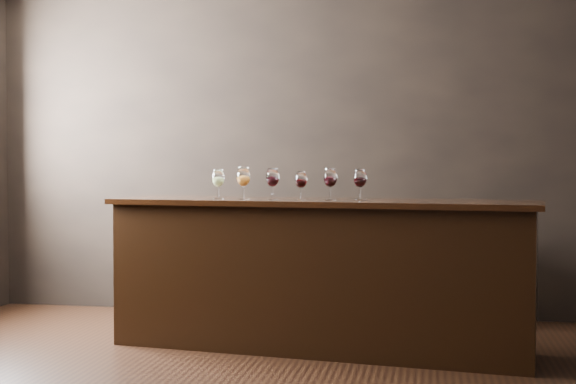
% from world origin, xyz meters
% --- Properties ---
extents(room_shell, '(5.02, 4.52, 2.81)m').
position_xyz_m(room_shell, '(-0.23, 0.11, 1.81)').
color(room_shell, black).
rests_on(room_shell, ground).
extents(bar_counter, '(2.84, 0.97, 0.97)m').
position_xyz_m(bar_counter, '(0.49, 0.98, 0.49)').
color(bar_counter, black).
rests_on(bar_counter, ground).
extents(bar_top, '(2.94, 1.05, 0.04)m').
position_xyz_m(bar_top, '(0.49, 0.98, 0.99)').
color(bar_top, black).
rests_on(bar_top, bar_counter).
extents(back_bar_shelf, '(2.22, 0.40, 0.80)m').
position_xyz_m(back_bar_shelf, '(0.08, 2.03, 0.40)').
color(back_bar_shelf, black).
rests_on(back_bar_shelf, ground).
extents(glass_white, '(0.09, 0.09, 0.20)m').
position_xyz_m(glass_white, '(-0.23, 1.01, 1.15)').
color(glass_white, white).
rests_on(glass_white, bar_top).
extents(glass_amber, '(0.09, 0.09, 0.22)m').
position_xyz_m(glass_amber, '(-0.03, 0.96, 1.16)').
color(glass_amber, white).
rests_on(glass_amber, bar_top).
extents(glass_red_a, '(0.09, 0.09, 0.21)m').
position_xyz_m(glass_red_a, '(0.16, 0.98, 1.15)').
color(glass_red_a, white).
rests_on(glass_red_a, bar_top).
extents(glass_red_b, '(0.08, 0.08, 0.19)m').
position_xyz_m(glass_red_b, '(0.36, 0.97, 1.14)').
color(glass_red_b, white).
rests_on(glass_red_b, bar_top).
extents(glass_red_c, '(0.09, 0.09, 0.21)m').
position_xyz_m(glass_red_c, '(0.56, 0.95, 1.15)').
color(glass_red_c, white).
rests_on(glass_red_c, bar_top).
extents(glass_red_d, '(0.09, 0.09, 0.21)m').
position_xyz_m(glass_red_d, '(0.75, 1.00, 1.15)').
color(glass_red_d, white).
rests_on(glass_red_d, bar_top).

